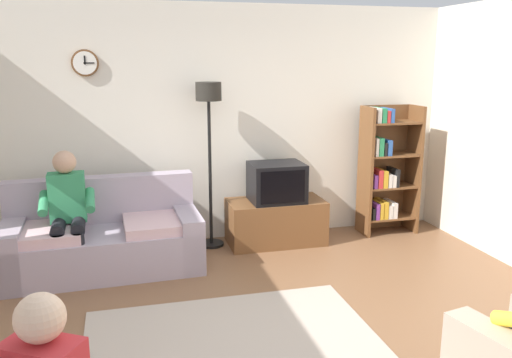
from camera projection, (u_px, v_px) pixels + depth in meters
ground_plane at (278, 351)px, 3.86m from camera, size 12.00×12.00×0.00m
back_wall_assembly at (212, 125)px, 6.07m from camera, size 6.20×0.17×2.70m
couch at (104, 240)px, 5.30m from camera, size 1.93×0.95×0.90m
tv_stand at (276, 222)px, 6.09m from camera, size 1.10×0.56×0.51m
tv at (277, 182)px, 5.96m from camera, size 0.60×0.49×0.44m
bookshelf at (385, 170)px, 6.37m from camera, size 0.68×0.36×1.55m
floor_lamp at (209, 119)px, 5.73m from camera, size 0.28×0.28×1.85m
area_rug at (235, 348)px, 3.89m from camera, size 2.20×1.70×0.01m
person_on_couch at (68, 208)px, 5.04m from camera, size 0.52×0.55×1.24m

